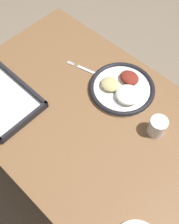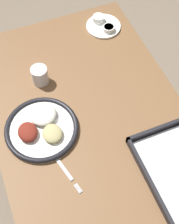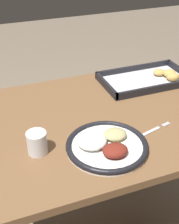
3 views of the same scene
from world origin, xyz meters
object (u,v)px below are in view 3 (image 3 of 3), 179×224
Objects in this scene: fork at (147,133)px; baking_tray at (150,78)px; dinner_plate at (106,145)px; drinking_cup at (37,143)px.

baking_tray is at bearing 43.40° from fork.
fork is at bearing 7.14° from dinner_plate.
dinner_plate is 3.60× the size of drinking_cup.
drinking_cup reaches higher than fork.
fork is 0.39m from drinking_cup.
baking_tray is 0.68m from drinking_cup.
fork is at bearing -121.89° from baking_tray.
drinking_cup is at bearing -152.43° from baking_tray.
fork is at bearing -6.26° from drinking_cup.
drinking_cup is (-0.38, 0.04, 0.04)m from fork.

